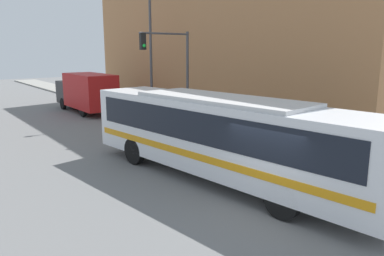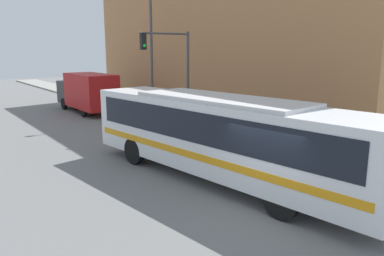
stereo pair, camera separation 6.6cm
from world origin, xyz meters
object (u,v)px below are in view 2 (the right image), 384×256
Objects in this scene: city_bus at (220,132)px; delivery_truck at (87,91)px; parking_meter at (233,121)px; pedestrian_near_corner at (210,111)px; fire_hydrant at (261,137)px; street_lamp at (148,47)px; traffic_light_pole at (173,62)px.

city_bus is 17.62m from delivery_truck.
city_bus is 9.67× the size of parking_meter.
delivery_truck is 10.87m from pedestrian_near_corner.
pedestrian_near_corner is (0.85, 2.99, 0.08)m from parking_meter.
fire_hydrant is (2.72, -15.19, -1.09)m from delivery_truck.
fire_hydrant is 0.38× the size of pedestrian_near_corner.
fire_hydrant is 11.43m from street_lamp.
delivery_truck is 9.48m from traffic_light_pole.
traffic_light_pole is at bearing 98.68° from fire_hydrant.
traffic_light_pole is at bearing 60.02° from city_bus.
parking_meter is 3.11m from pedestrian_near_corner.
traffic_light_pole is at bearing 145.37° from pedestrian_near_corner.
traffic_light_pole is at bearing -101.89° from street_lamp.
street_lamp is (-0.02, 10.58, 4.32)m from fire_hydrant.
parking_meter is at bearing 36.15° from city_bus.
traffic_light_pole is (1.78, -9.02, 2.34)m from delivery_truck.
traffic_light_pole reaches higher than city_bus.
street_lamp is (2.70, -4.62, 3.23)m from delivery_truck.
city_bus is at bearing -109.68° from street_lamp.
fire_hydrant is at bearing -99.80° from pedestrian_near_corner.
street_lamp reaches higher than pedestrian_near_corner.
delivery_truck reaches higher than parking_meter.
delivery_truck reaches higher than pedestrian_near_corner.
city_bus is 14.03m from street_lamp.
parking_meter is (-0.00, 1.95, 0.52)m from fire_hydrant.
pedestrian_near_corner is (5.48, 7.25, -0.68)m from city_bus.
pedestrian_near_corner is at bearing 46.39° from city_bus.
street_lamp is at bearing 98.78° from pedestrian_near_corner.
city_bus is at bearing -127.08° from pedestrian_near_corner.
pedestrian_near_corner is at bearing -70.79° from delivery_truck.
city_bus is at bearing -153.40° from fire_hydrant.
pedestrian_near_corner reaches higher than fire_hydrant.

